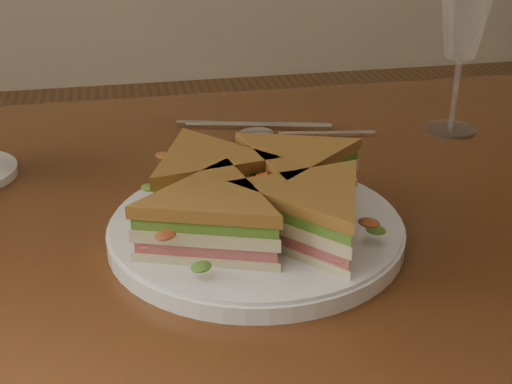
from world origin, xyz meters
The scene contains 7 objects.
table centered at (0.00, 0.00, 0.65)m, with size 1.20×0.80×0.75m.
plate centered at (-0.05, -0.07, 0.76)m, with size 0.29×0.29×0.02m, color white.
sandwich_wedges centered at (-0.05, -0.07, 0.79)m, with size 0.31×0.31×0.06m.
crisps_mound centered at (-0.05, -0.07, 0.79)m, with size 0.09×0.09×0.05m, color #D1531A, non-canonical shape.
spoon centered at (0.02, 0.20, 0.75)m, with size 0.18×0.05×0.01m.
knife centered at (0.00, 0.24, 0.75)m, with size 0.21×0.07×0.00m.
wine_glass centered at (0.26, 0.17, 0.90)m, with size 0.07×0.07×0.21m.
Camera 1 is at (-0.18, -0.67, 1.09)m, focal length 50.00 mm.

